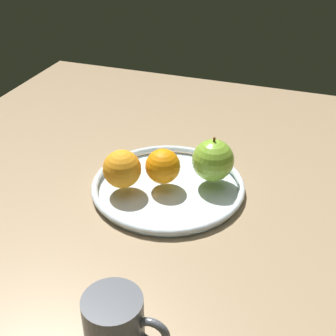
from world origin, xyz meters
TOP-DOWN VIEW (x-y plane):
  - ground_plane at (0.00, 0.00)cm, footprint 110.99×110.99cm
  - fruit_bowl at (0.00, 0.00)cm, footprint 28.08×28.08cm
  - apple at (7.23, 3.96)cm, footprint 7.69×7.69cm
  - orange_back_left at (-0.99, -0.18)cm, footprint 6.36×6.36cm
  - orange_center at (-7.34, -3.64)cm, footprint 6.87×6.87cm
  - ambient_mug at (5.26, -33.74)cm, footprint 10.77×7.33cm

SIDE VIEW (x-z plane):
  - ground_plane at x=0.00cm, z-range -4.00..0.00cm
  - fruit_bowl at x=0.00cm, z-range 0.02..1.82cm
  - ambient_mug at x=5.26cm, z-range 0.02..7.93cm
  - orange_back_left at x=-0.99cm, z-range 1.80..8.16cm
  - orange_center at x=-7.34cm, z-range 1.80..8.67cm
  - apple at x=7.23cm, z-range 1.40..9.89cm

